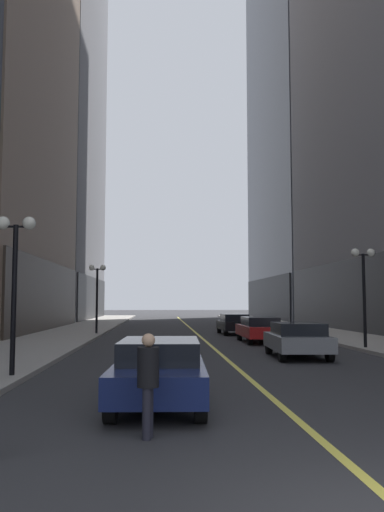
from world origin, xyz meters
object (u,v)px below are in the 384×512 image
(car_navy, at_px, (159,370))
(car_black, at_px, (234,323))
(car_grey, at_px, (297,339))
(car_red, at_px, (259,329))
(street_lamp_right_mid, at_px, (364,275))
(street_lamp_left_near, at_px, (15,259))
(street_lamp_left_far, at_px, (97,283))
(pedestrian_in_black_coat, at_px, (148,377))

(car_navy, height_order, car_black, same)
(car_grey, distance_m, car_black, 14.63)
(car_red, bearing_deg, street_lamp_right_mid, -53.11)
(street_lamp_left_near, relative_size, street_lamp_left_far, 1.00)
(car_navy, relative_size, car_red, 0.90)
(car_grey, xyz_separation_m, pedestrian_in_black_coat, (-5.36, -11.59, 0.21))
(street_lamp_right_mid, bearing_deg, car_red, 126.89)
(street_lamp_left_far, bearing_deg, street_lamp_right_mid, -40.90)
(street_lamp_left_near, distance_m, street_lamp_left_far, 19.12)
(pedestrian_in_black_coat, bearing_deg, street_lamp_left_far, 98.43)
(car_black, bearing_deg, car_navy, -101.49)
(street_lamp_right_mid, bearing_deg, street_lamp_left_far, 139.10)
(car_black, height_order, street_lamp_left_near, street_lamp_left_near)
(car_navy, distance_m, pedestrian_in_black_coat, 2.59)
(car_navy, distance_m, street_lamp_left_far, 23.30)
(pedestrian_in_black_coat, distance_m, street_lamp_right_mid, 17.09)
(car_grey, relative_size, car_red, 0.88)
(car_red, height_order, street_lamp_right_mid, street_lamp_right_mid)
(car_red, distance_m, car_black, 6.99)
(pedestrian_in_black_coat, height_order, street_lamp_left_far, street_lamp_left_far)
(car_black, bearing_deg, car_grey, -88.53)
(car_navy, distance_m, car_red, 17.44)
(car_red, bearing_deg, pedestrian_in_black_coat, -105.52)
(pedestrian_in_black_coat, bearing_deg, car_navy, 86.16)
(street_lamp_left_near, relative_size, street_lamp_right_mid, 1.00)
(car_grey, relative_size, pedestrian_in_black_coat, 2.62)
(street_lamp_left_near, bearing_deg, car_grey, 30.19)
(street_lamp_right_mid, bearing_deg, street_lamp_left_near, -147.90)
(street_lamp_left_near, bearing_deg, pedestrian_in_black_coat, -59.08)
(car_black, bearing_deg, pedestrian_in_black_coat, -100.76)
(car_grey, height_order, car_red, same)
(pedestrian_in_black_coat, bearing_deg, car_red, 74.48)
(car_black, height_order, street_lamp_right_mid, street_lamp_right_mid)
(pedestrian_in_black_coat, height_order, street_lamp_left_near, street_lamp_left_near)
(street_lamp_left_near, height_order, street_lamp_left_far, same)
(car_black, bearing_deg, street_lamp_left_near, -113.68)
(car_navy, bearing_deg, car_red, 72.77)
(car_grey, bearing_deg, pedestrian_in_black_coat, -114.81)
(car_black, distance_m, street_lamp_left_near, 21.91)
(car_red, xyz_separation_m, pedestrian_in_black_coat, (-5.34, -19.24, 0.21))
(street_lamp_left_far, bearing_deg, car_navy, -80.21)
(car_black, distance_m, street_lamp_right_mid, 12.83)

